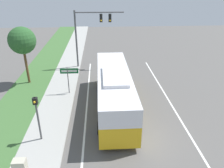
{
  "coord_description": "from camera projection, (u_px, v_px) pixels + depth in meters",
  "views": [
    {
      "loc": [
        -2.45,
        -11.47,
        9.53
      ],
      "look_at": [
        -1.43,
        5.13,
        1.69
      ],
      "focal_mm": 35.0,
      "sensor_mm": 36.0,
      "label": 1
    }
  ],
  "objects": [
    {
      "name": "ground_plane",
      "position": [
        138.0,
        139.0,
        14.56
      ],
      "size": [
        80.0,
        80.0,
        0.0
      ],
      "primitive_type": "plane",
      "color": "#565451"
    },
    {
      "name": "roadside_tree",
      "position": [
        22.0,
        41.0,
        20.66
      ],
      "size": [
        2.59,
        2.59,
        5.66
      ],
      "color": "brown",
      "rests_on": "grass_verge"
    },
    {
      "name": "street_sign",
      "position": [
        69.0,
        75.0,
        19.62
      ],
      "size": [
        1.63,
        0.08,
        2.59
      ],
      "color": "#4C4C51",
      "rests_on": "ground_plane"
    },
    {
      "name": "lane_divider_far",
      "position": [
        191.0,
        137.0,
        14.75
      ],
      "size": [
        0.14,
        30.0,
        0.01
      ],
      "color": "silver",
      "rests_on": "ground_plane"
    },
    {
      "name": "sidewalk",
      "position": [
        44.0,
        142.0,
        14.19
      ],
      "size": [
        2.8,
        80.0,
        0.12
      ],
      "color": "#9E9E99",
      "rests_on": "ground_plane"
    },
    {
      "name": "signal_gantry",
      "position": [
        90.0,
        28.0,
        24.86
      ],
      "size": [
        5.58,
        0.41,
        6.68
      ],
      "color": "#4C4C51",
      "rests_on": "ground_plane"
    },
    {
      "name": "pedestrian_signal",
      "position": [
        37.0,
        112.0,
        13.53
      ],
      "size": [
        0.28,
        0.34,
        3.2
      ],
      "color": "#4C4C51",
      "rests_on": "ground_plane"
    },
    {
      "name": "lane_divider_near",
      "position": [
        84.0,
        141.0,
        14.35
      ],
      "size": [
        0.14,
        30.0,
        0.01
      ],
      "color": "silver",
      "rests_on": "ground_plane"
    },
    {
      "name": "bus",
      "position": [
        114.0,
        88.0,
        17.42
      ],
      "size": [
        2.71,
        10.89,
        3.32
      ],
      "color": "gold",
      "rests_on": "ground_plane"
    }
  ]
}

